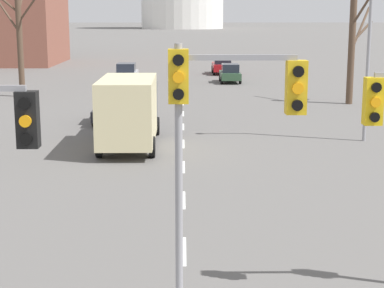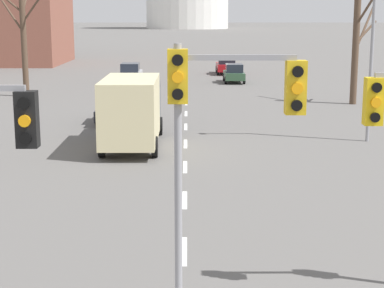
# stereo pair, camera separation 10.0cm
# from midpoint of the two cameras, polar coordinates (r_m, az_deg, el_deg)

# --- Properties ---
(lane_stripe_1) EXTENTS (0.16, 2.00, 0.01)m
(lane_stripe_1) POSITION_cam_midpoint_polar(r_m,az_deg,el_deg) (16.38, -0.55, -9.48)
(lane_stripe_1) COLOR silver
(lane_stripe_1) RESTS_ON ground_plane
(lane_stripe_2) EXTENTS (0.16, 2.00, 0.01)m
(lane_stripe_2) POSITION_cam_midpoint_polar(r_m,az_deg,el_deg) (20.64, -0.52, -4.99)
(lane_stripe_2) COLOR silver
(lane_stripe_2) RESTS_ON ground_plane
(lane_stripe_3) EXTENTS (0.16, 2.00, 0.01)m
(lane_stripe_3) POSITION_cam_midpoint_polar(r_m,az_deg,el_deg) (24.99, -0.50, -2.05)
(lane_stripe_3) COLOR silver
(lane_stripe_3) RESTS_ON ground_plane
(lane_stripe_4) EXTENTS (0.16, 2.00, 0.01)m
(lane_stripe_4) POSITION_cam_midpoint_polar(r_m,az_deg,el_deg) (29.38, -0.48, 0.02)
(lane_stripe_4) COLOR silver
(lane_stripe_4) RESTS_ON ground_plane
(lane_stripe_5) EXTENTS (0.16, 2.00, 0.01)m
(lane_stripe_5) POSITION_cam_midpoint_polar(r_m,az_deg,el_deg) (33.80, -0.47, 1.55)
(lane_stripe_5) COLOR silver
(lane_stripe_5) RESTS_ON ground_plane
(lane_stripe_6) EXTENTS (0.16, 2.00, 0.01)m
(lane_stripe_6) POSITION_cam_midpoint_polar(r_m,az_deg,el_deg) (38.24, -0.46, 2.72)
(lane_stripe_6) COLOR silver
(lane_stripe_6) RESTS_ON ground_plane
(lane_stripe_7) EXTENTS (0.16, 2.00, 0.01)m
(lane_stripe_7) POSITION_cam_midpoint_polar(r_m,az_deg,el_deg) (42.69, -0.46, 3.65)
(lane_stripe_7) COLOR silver
(lane_stripe_7) RESTS_ON ground_plane
(lane_stripe_8) EXTENTS (0.16, 2.00, 0.01)m
(lane_stripe_8) POSITION_cam_midpoint_polar(r_m,az_deg,el_deg) (47.15, -0.45, 4.41)
(lane_stripe_8) COLOR silver
(lane_stripe_8) RESTS_ON ground_plane
(traffic_signal_centre_tall) EXTENTS (2.45, 0.34, 5.37)m
(traffic_signal_centre_tall) POSITION_cam_midpoint_polar(r_m,az_deg,el_deg) (11.49, 2.57, 2.53)
(traffic_signal_centre_tall) COLOR gray
(traffic_signal_centre_tall) RESTS_ON ground_plane
(street_lamp_right) EXTENTS (2.59, 0.36, 7.79)m
(street_lamp_right) POSITION_cam_midpoint_polar(r_m,az_deg,el_deg) (30.45, 14.93, 9.27)
(street_lamp_right) COLOR gray
(street_lamp_right) RESTS_ON ground_plane
(sedan_near_left) EXTENTS (1.91, 4.44, 1.47)m
(sedan_near_left) POSITION_cam_midpoint_polar(r_m,az_deg,el_deg) (35.40, -6.70, 3.15)
(sedan_near_left) COLOR black
(sedan_near_left) RESTS_ON ground_plane
(sedan_near_right) EXTENTS (1.95, 4.45, 1.64)m
(sedan_near_right) POSITION_cam_midpoint_polar(r_m,az_deg,el_deg) (63.40, 3.11, 6.99)
(sedan_near_right) COLOR maroon
(sedan_near_right) RESTS_ON ground_plane
(sedan_mid_centre) EXTENTS (1.82, 4.13, 1.77)m
(sedan_mid_centre) POSITION_cam_midpoint_polar(r_m,az_deg,el_deg) (54.49, -5.43, 6.26)
(sedan_mid_centre) COLOR #B7B7BC
(sedan_mid_centre) RESTS_ON ground_plane
(sedan_far_left) EXTENTS (1.75, 3.83, 1.61)m
(sedan_far_left) POSITION_cam_midpoint_polar(r_m,az_deg,el_deg) (55.51, 3.81, 6.29)
(sedan_far_left) COLOR #2D4C33
(sedan_far_left) RESTS_ON ground_plane
(delivery_truck) EXTENTS (2.44, 7.20, 3.14)m
(delivery_truck) POSITION_cam_midpoint_polar(r_m,az_deg,el_deg) (28.68, -5.24, 3.13)
(delivery_truck) COLOR #333842
(delivery_truck) RESTS_ON ground_plane
(bare_tree_left_near) EXTENTS (4.34, 3.31, 8.52)m
(bare_tree_left_near) POSITION_cam_midpoint_polar(r_m,az_deg,el_deg) (47.46, -14.69, 9.07)
(bare_tree_left_near) COLOR brown
(bare_tree_left_near) RESTS_ON ground_plane
(bare_tree_right_near) EXTENTS (1.96, 4.15, 8.52)m
(bare_tree_right_near) POSITION_cam_midpoint_polar(r_m,az_deg,el_deg) (43.43, 14.49, 8.44)
(bare_tree_right_near) COLOR brown
(bare_tree_right_near) RESTS_ON ground_plane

